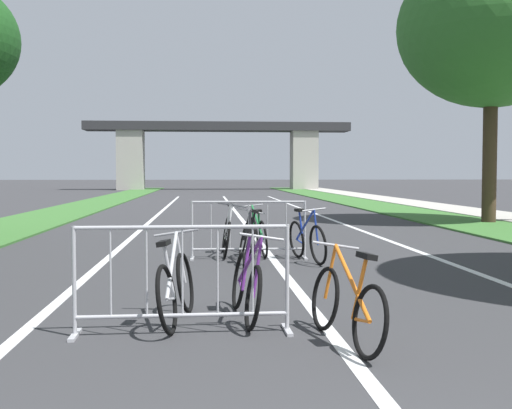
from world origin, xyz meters
name	(u,v)px	position (x,y,z in m)	size (l,w,h in m)	color
grass_verge_left	(87,206)	(-6.73, 28.98, 0.03)	(2.65, 70.84, 0.05)	#386B2D
grass_verge_right	(369,204)	(6.73, 28.98, 0.03)	(2.65, 70.84, 0.05)	#386B2D
sidewalk_path_right	(418,204)	(9.17, 28.98, 0.04)	(2.23, 70.84, 0.08)	#ADA89E
lane_stripe_center	(241,218)	(0.00, 20.49, 0.00)	(0.14, 40.98, 0.01)	silver
lane_stripe_right_lane	(326,217)	(2.97, 20.49, 0.00)	(0.14, 40.98, 0.01)	silver
lane_stripe_left_lane	(154,218)	(-2.97, 20.49, 0.00)	(0.14, 40.98, 0.01)	silver
overpass_bridge	(218,145)	(0.00, 58.54, 4.21)	(24.54, 2.83, 6.27)	#2D2D30
tree_right_cypress_far	(492,28)	(7.48, 17.49, 5.95)	(5.69, 5.69, 8.39)	#3D2D1E
crowd_barrier_nearest	(182,281)	(-1.43, 4.62, 0.51)	(2.10, 0.48, 1.05)	#ADADB2
crowd_barrier_second	(249,231)	(-0.43, 9.93, 0.51)	(2.10, 0.48, 1.05)	#ADADB2
bicycle_purple_0	(246,284)	(-0.78, 5.19, 0.37)	(0.49, 1.68, 0.97)	black
bicycle_black_1	(247,241)	(-0.49, 9.48, 0.38)	(0.53, 1.73, 0.93)	black
bicycle_silver_2	(176,287)	(-1.51, 5.06, 0.38)	(0.49, 1.64, 0.95)	black
bicycle_orange_3	(346,305)	(0.06, 4.15, 0.36)	(0.48, 1.66, 0.89)	black
bicycle_green_4	(259,235)	(-0.20, 10.52, 0.38)	(0.44, 1.72, 0.95)	black
bicycle_white_5	(226,235)	(-0.82, 10.44, 0.39)	(0.51, 1.72, 1.02)	black
bicycle_blue_6	(307,240)	(0.56, 9.53, 0.38)	(0.50, 1.64, 0.97)	black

